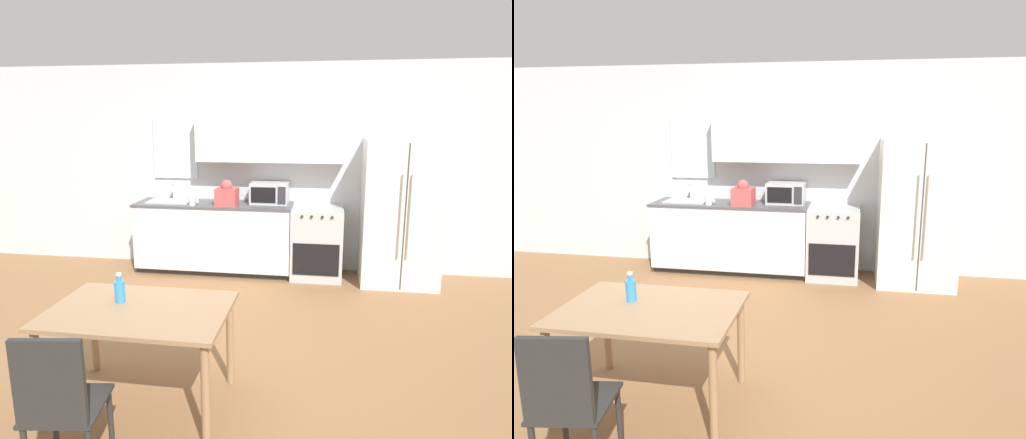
# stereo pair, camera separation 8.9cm
# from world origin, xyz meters

# --- Properties ---
(ground_plane) EXTENTS (12.00, 12.00, 0.00)m
(ground_plane) POSITION_xyz_m (0.00, 0.00, 0.00)
(ground_plane) COLOR olive
(wall_back) EXTENTS (12.00, 0.38, 2.70)m
(wall_back) POSITION_xyz_m (0.05, 2.33, 1.43)
(wall_back) COLOR silver
(wall_back) RESTS_ON ground_plane
(kitchen_counter) EXTENTS (2.05, 0.62, 0.93)m
(kitchen_counter) POSITION_xyz_m (-0.39, 2.03, 0.47)
(kitchen_counter) COLOR #333333
(kitchen_counter) RESTS_ON ground_plane
(oven_range) EXTENTS (0.64, 0.63, 0.90)m
(oven_range) POSITION_xyz_m (0.95, 2.03, 0.45)
(oven_range) COLOR #B7BABC
(oven_range) RESTS_ON ground_plane
(refrigerator) EXTENTS (0.91, 0.76, 1.77)m
(refrigerator) POSITION_xyz_m (1.95, 1.98, 0.88)
(refrigerator) COLOR silver
(refrigerator) RESTS_ON ground_plane
(kitchen_sink) EXTENTS (0.56, 0.38, 0.23)m
(kitchen_sink) POSITION_xyz_m (-0.99, 2.04, 0.94)
(kitchen_sink) COLOR #B7BABC
(kitchen_sink) RESTS_ON kitchen_counter
(microwave) EXTENTS (0.49, 0.35, 0.27)m
(microwave) POSITION_xyz_m (0.32, 2.13, 1.06)
(microwave) COLOR #B7BABC
(microwave) RESTS_ON kitchen_counter
(coffee_mug) EXTENTS (0.12, 0.09, 0.10)m
(coffee_mug) POSITION_xyz_m (-0.63, 1.86, 0.98)
(coffee_mug) COLOR white
(coffee_mug) RESTS_ON kitchen_counter
(grocery_bag_0) EXTENTS (0.28, 0.24, 0.33)m
(grocery_bag_0) POSITION_xyz_m (-0.19, 1.91, 1.06)
(grocery_bag_0) COLOR #D14C4C
(grocery_bag_0) RESTS_ON kitchen_counter
(dining_table) EXTENTS (1.23, 0.83, 0.73)m
(dining_table) POSITION_xyz_m (-0.19, -0.89, 0.63)
(dining_table) COLOR #997551
(dining_table) RESTS_ON ground_plane
(dining_chair_near) EXTENTS (0.46, 0.46, 0.93)m
(dining_chair_near) POSITION_xyz_m (-0.32, -1.68, 0.54)
(dining_chair_near) COLOR #282828
(dining_chair_near) RESTS_ON ground_plane
(drink_bottle) EXTENTS (0.07, 0.07, 0.21)m
(drink_bottle) POSITION_xyz_m (-0.37, -0.80, 0.81)
(drink_bottle) COLOR #338CD8
(drink_bottle) RESTS_ON dining_table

